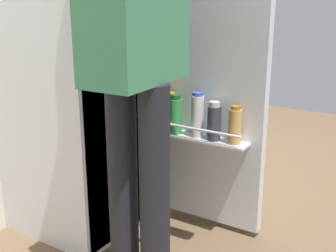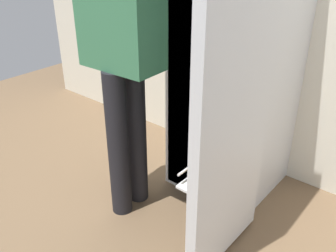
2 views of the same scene
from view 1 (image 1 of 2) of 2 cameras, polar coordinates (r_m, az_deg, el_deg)
The scene contains 3 objects.
ground_plane at distance 2.28m, azimuth 0.06°, elevation -15.11°, with size 5.93×5.93×0.00m, color brown.
refrigerator at distance 2.27m, azimuth -10.09°, elevation 8.58°, with size 0.66×1.17×1.78m.
person at distance 1.64m, azimuth -3.97°, elevation 12.09°, with size 0.57×0.74×1.77m.
Camera 1 is at (-1.63, -1.03, 1.21)m, focal length 48.02 mm.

